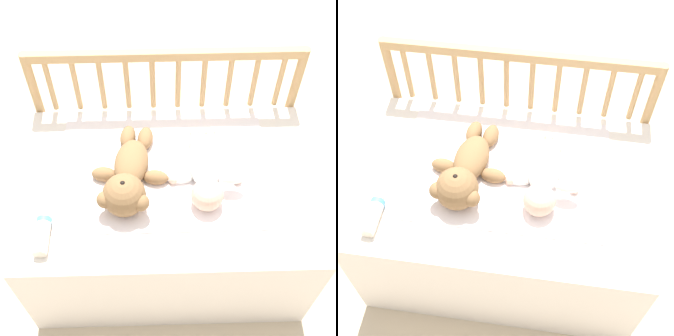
# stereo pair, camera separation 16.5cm
# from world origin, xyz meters

# --- Properties ---
(ground_plane) EXTENTS (12.00, 12.00, 0.00)m
(ground_plane) POSITION_xyz_m (0.00, 0.00, 0.00)
(ground_plane) COLOR #C6B293
(crib_mattress) EXTENTS (1.06, 0.71, 0.51)m
(crib_mattress) POSITION_xyz_m (0.00, 0.00, 0.25)
(crib_mattress) COLOR white
(crib_mattress) RESTS_ON ground_plane
(crib_rail) EXTENTS (1.06, 0.04, 0.79)m
(crib_rail) POSITION_xyz_m (0.00, 0.38, 0.56)
(crib_rail) COLOR tan
(crib_rail) RESTS_ON ground_plane
(blanket) EXTENTS (0.77, 0.53, 0.01)m
(blanket) POSITION_xyz_m (-0.01, 0.05, 0.51)
(blanket) COLOR white
(blanket) RESTS_ON crib_mattress
(teddy_bear) EXTENTS (0.28, 0.42, 0.15)m
(teddy_bear) POSITION_xyz_m (-0.14, -0.02, 0.57)
(teddy_bear) COLOR olive
(teddy_bear) RESTS_ON crib_mattress
(baby) EXTENTS (0.27, 0.39, 0.11)m
(baby) POSITION_xyz_m (0.13, 0.02, 0.56)
(baby) COLOR white
(baby) RESTS_ON crib_mattress
(baby_bottle) EXTENTS (0.05, 0.16, 0.05)m
(baby_bottle) POSITION_xyz_m (-0.42, -0.21, 0.53)
(baby_bottle) COLOR #F4E5CC
(baby_bottle) RESTS_ON crib_mattress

